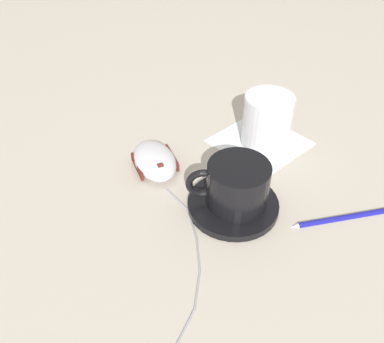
{
  "coord_description": "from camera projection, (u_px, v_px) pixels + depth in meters",
  "views": [
    {
      "loc": [
        0.33,
        0.36,
        0.44
      ],
      "look_at": [
        0.05,
        -0.03,
        0.03
      ],
      "focal_mm": 40.0,
      "sensor_mm": 36.0,
      "label": 1
    }
  ],
  "objects": [
    {
      "name": "ground_plane",
      "position": [
        231.0,
        183.0,
        0.66
      ],
      "size": [
        3.0,
        3.0,
        0.0
      ],
      "primitive_type": "plane",
      "color": "#B2A899"
    },
    {
      "name": "saucer",
      "position": [
        233.0,
        205.0,
        0.61
      ],
      "size": [
        0.13,
        0.13,
        0.01
      ],
      "primitive_type": "cylinder",
      "color": "black",
      "rests_on": "ground"
    },
    {
      "name": "coffee_cup",
      "position": [
        236.0,
        184.0,
        0.59
      ],
      "size": [
        0.11,
        0.09,
        0.06
      ],
      "color": "black",
      "rests_on": "saucer"
    },
    {
      "name": "computer_mouse",
      "position": [
        155.0,
        160.0,
        0.67
      ],
      "size": [
        0.09,
        0.12,
        0.03
      ],
      "color": "silver",
      "rests_on": "ground"
    },
    {
      "name": "mouse_cable",
      "position": [
        187.0,
        288.0,
        0.51
      ],
      "size": [
        0.17,
        0.31,
        0.0
      ],
      "color": "gray",
      "rests_on": "ground"
    },
    {
      "name": "napkin_under_glass",
      "position": [
        260.0,
        142.0,
        0.73
      ],
      "size": [
        0.15,
        0.15,
        0.0
      ],
      "primitive_type": "cube",
      "rotation": [
        0.0,
        0.0,
        0.11
      ],
      "color": "white",
      "rests_on": "ground"
    },
    {
      "name": "drinking_glass",
      "position": [
        267.0,
        120.0,
        0.71
      ],
      "size": [
        0.08,
        0.08,
        0.09
      ],
      "primitive_type": "cylinder",
      "color": "silver",
      "rests_on": "napkin_under_glass"
    },
    {
      "name": "pen",
      "position": [
        341.0,
        216.0,
        0.6
      ],
      "size": [
        0.14,
        0.07,
        0.01
      ],
      "color": "navy",
      "rests_on": "ground"
    }
  ]
}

